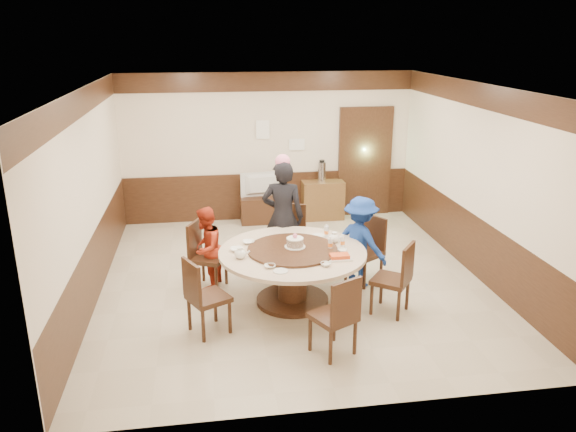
{
  "coord_description": "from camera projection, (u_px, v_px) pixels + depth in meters",
  "views": [
    {
      "loc": [
        -1.2,
        -7.48,
        3.49
      ],
      "look_at": [
        -0.11,
        -0.29,
        1.1
      ],
      "focal_mm": 35.0,
      "sensor_mm": 36.0,
      "label": 1
    }
  ],
  "objects": [
    {
      "name": "notice_left",
      "position": [
        263.0,
        130.0,
        10.5
      ],
      "size": [
        0.25,
        0.0,
        0.35
      ],
      "primitive_type": "cube",
      "color": "white",
      "rests_on": "room"
    },
    {
      "name": "bowl_1",
      "position": [
        326.0,
        264.0,
        6.9
      ],
      "size": [
        0.13,
        0.13,
        0.04
      ],
      "primitive_type": "imported",
      "color": "white",
      "rests_on": "banquet_table"
    },
    {
      "name": "room",
      "position": [
        293.0,
        210.0,
        7.96
      ],
      "size": [
        6.0,
        6.04,
        2.84
      ],
      "color": "beige",
      "rests_on": "ground"
    },
    {
      "name": "shrimp_platter",
      "position": [
        340.0,
        257.0,
        7.11
      ],
      "size": [
        0.3,
        0.2,
        0.06
      ],
      "color": "white",
      "rests_on": "banquet_table"
    },
    {
      "name": "chair_4",
      "position": [
        334.0,
        329.0,
        6.32
      ],
      "size": [
        0.59,
        0.6,
        0.97
      ],
      "rotation": [
        0.0,
        0.0,
        6.77
      ],
      "color": "#361E11",
      "rests_on": "ground"
    },
    {
      "name": "chair_0",
      "position": [
        365.0,
        262.0,
        8.16
      ],
      "size": [
        0.61,
        0.61,
        0.97
      ],
      "rotation": [
        0.0,
        0.0,
        2.13
      ],
      "color": "#361E11",
      "rests_on": "ground"
    },
    {
      "name": "thermos",
      "position": [
        322.0,
        172.0,
        10.74
      ],
      "size": [
        0.15,
        0.15,
        0.38
      ],
      "primitive_type": "cylinder",
      "color": "silver",
      "rests_on": "side_cabinet"
    },
    {
      "name": "birthday_cake",
      "position": [
        295.0,
        242.0,
        7.41
      ],
      "size": [
        0.28,
        0.28,
        0.19
      ],
      "color": "white",
      "rests_on": "banquet_table"
    },
    {
      "name": "person_red",
      "position": [
        206.0,
        248.0,
        7.89
      ],
      "size": [
        0.62,
        0.7,
        1.19
      ],
      "primitive_type": "imported",
      "rotation": [
        0.0,
        0.0,
        4.36
      ],
      "color": "#AF2D17",
      "rests_on": "ground"
    },
    {
      "name": "bowl_0",
      "position": [
        248.0,
        242.0,
        7.63
      ],
      "size": [
        0.16,
        0.16,
        0.04
      ],
      "primitive_type": "imported",
      "color": "white",
      "rests_on": "banquet_table"
    },
    {
      "name": "chair_3",
      "position": [
        207.0,
        309.0,
        6.77
      ],
      "size": [
        0.6,
        0.59,
        0.97
      ],
      "rotation": [
        0.0,
        0.0,
        5.19
      ],
      "color": "#361E11",
      "rests_on": "ground"
    },
    {
      "name": "bottle_1",
      "position": [
        343.0,
        242.0,
        7.47
      ],
      "size": [
        0.06,
        0.06,
        0.16
      ],
      "primitive_type": "cylinder",
      "color": "white",
      "rests_on": "banquet_table"
    },
    {
      "name": "bowl_2",
      "position": [
        270.0,
        266.0,
        6.85
      ],
      "size": [
        0.14,
        0.14,
        0.03
      ],
      "primitive_type": "imported",
      "color": "white",
      "rests_on": "banquet_table"
    },
    {
      "name": "bowl_3",
      "position": [
        342.0,
        250.0,
        7.34
      ],
      "size": [
        0.13,
        0.13,
        0.04
      ],
      "primitive_type": "imported",
      "color": "white",
      "rests_on": "banquet_table"
    },
    {
      "name": "teapot_right",
      "position": [
        334.0,
        238.0,
        7.66
      ],
      "size": [
        0.17,
        0.15,
        0.13
      ],
      "primitive_type": "ellipsoid",
      "color": "white",
      "rests_on": "banquet_table"
    },
    {
      "name": "television",
      "position": [
        262.0,
        185.0,
        10.62
      ],
      "size": [
        0.81,
        0.2,
        0.47
      ],
      "primitive_type": "imported",
      "rotation": [
        0.0,
        0.0,
        3.25
      ],
      "color": "gray",
      "rests_on": "tv_stand"
    },
    {
      "name": "bowl_4",
      "position": [
        236.0,
        249.0,
        7.38
      ],
      "size": [
        0.17,
        0.17,
        0.04
      ],
      "primitive_type": "imported",
      "color": "white",
      "rests_on": "banquet_table"
    },
    {
      "name": "notice_right",
      "position": [
        297.0,
        144.0,
        10.68
      ],
      "size": [
        0.3,
        0.0,
        0.22
      ],
      "primitive_type": "cube",
      "color": "white",
      "rests_on": "room"
    },
    {
      "name": "chair_2",
      "position": [
        208.0,
        267.0,
        7.97
      ],
      "size": [
        0.59,
        0.58,
        0.97
      ],
      "rotation": [
        0.0,
        0.0,
        4.28
      ],
      "color": "#361E11",
      "rests_on": "ground"
    },
    {
      "name": "person_blue",
      "position": [
        360.0,
        242.0,
        7.93
      ],
      "size": [
        0.9,
        0.98,
        1.32
      ],
      "primitive_type": "imported",
      "rotation": [
        0.0,
        0.0,
        2.21
      ],
      "color": "navy",
      "rests_on": "ground"
    },
    {
      "name": "person_standing",
      "position": [
        283.0,
        217.0,
        8.37
      ],
      "size": [
        0.71,
        0.56,
        1.73
      ],
      "primitive_type": "imported",
      "rotation": [
        0.0,
        0.0,
        2.89
      ],
      "color": "black",
      "rests_on": "ground"
    },
    {
      "name": "tv_stand",
      "position": [
        263.0,
        209.0,
        10.77
      ],
      "size": [
        0.85,
        0.45,
        0.5
      ],
      "primitive_type": "cube",
      "color": "#361E11",
      "rests_on": "ground"
    },
    {
      "name": "saucer_near",
      "position": [
        281.0,
        271.0,
        6.74
      ],
      "size": [
        0.18,
        0.18,
        0.01
      ],
      "primitive_type": "cylinder",
      "color": "white",
      "rests_on": "banquet_table"
    },
    {
      "name": "saucer_far",
      "position": [
        318.0,
        235.0,
        7.92
      ],
      "size": [
        0.18,
        0.18,
        0.01
      ],
      "primitive_type": "cylinder",
      "color": "white",
      "rests_on": "banquet_table"
    },
    {
      "name": "chair_1",
      "position": [
        290.0,
        248.0,
        8.7
      ],
      "size": [
        0.58,
        0.59,
        0.97
      ],
      "rotation": [
        0.0,
        0.0,
        2.71
      ],
      "color": "#361E11",
      "rests_on": "ground"
    },
    {
      "name": "side_cabinet",
      "position": [
        323.0,
        200.0,
        10.92
      ],
      "size": [
        0.8,
        0.4,
        0.75
      ],
      "primitive_type": "cube",
      "color": "brown",
      "rests_on": "ground"
    },
    {
      "name": "banquet_table",
      "position": [
        292.0,
        266.0,
        7.46
      ],
      "size": [
        1.95,
        1.95,
        0.78
      ],
      "color": "#361E11",
      "rests_on": "ground"
    },
    {
      "name": "bottle_0",
      "position": [
        330.0,
        244.0,
        7.39
      ],
      "size": [
        0.06,
        0.06,
        0.16
      ],
      "primitive_type": "cylinder",
      "color": "white",
      "rests_on": "banquet_table"
    },
    {
      "name": "teapot_left",
      "position": [
        240.0,
        254.0,
        7.12
      ],
      "size": [
        0.17,
        0.15,
        0.13
      ],
      "primitive_type": "ellipsoid",
      "color": "white",
      "rests_on": "banquet_table"
    },
    {
      "name": "chair_5",
      "position": [
        392.0,
        291.0,
        7.25
      ],
      "size": [
        0.62,
        0.62,
        0.97
      ],
      "rotation": [
        0.0,
        0.0,
        7.2
      ],
      "color": "#361E11",
      "rests_on": "ground"
    },
    {
      "name": "bottle_2",
      "position": [
        326.0,
        232.0,
        7.86
      ],
      "size": [
        0.06,
        0.06,
        0.16
      ],
      "primitive_type": "cylinder",
      "color": "white",
      "rests_on": "banquet_table"
    }
  ]
}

